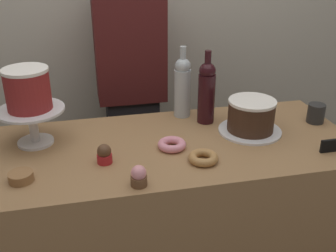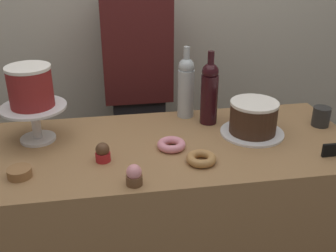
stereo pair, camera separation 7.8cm
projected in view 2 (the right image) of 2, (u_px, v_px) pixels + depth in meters
name	position (u px, v px, depth m)	size (l,w,h in m)	color
back_wall	(142.00, 6.00, 2.25)	(6.00, 0.05, 2.60)	#BCB7A8
display_counter	(168.00, 232.00, 1.81)	(1.53, 0.65, 0.90)	#997047
cake_stand_pedestal	(35.00, 117.00, 1.61)	(0.26, 0.26, 0.15)	silver
white_layer_cake	(30.00, 86.00, 1.56)	(0.17, 0.17, 0.16)	maroon
silver_serving_platter	(252.00, 133.00, 1.71)	(0.27, 0.27, 0.01)	white
chocolate_round_cake	(253.00, 117.00, 1.68)	(0.20, 0.20, 0.13)	#3D2619
wine_bottle_dark_red	(209.00, 92.00, 1.75)	(0.08, 0.08, 0.33)	black
wine_bottle_clear	(186.00, 86.00, 1.82)	(0.08, 0.08, 0.33)	#B2BCC1
cupcake_chocolate	(103.00, 153.00, 1.49)	(0.06, 0.06, 0.07)	red
cupcake_strawberry	(134.00, 175.00, 1.35)	(0.06, 0.06, 0.07)	brown
donut_maple	(201.00, 159.00, 1.49)	(0.11, 0.11, 0.03)	#B27F47
donut_pink	(171.00, 145.00, 1.58)	(0.11, 0.11, 0.03)	pink
cookie_stack	(20.00, 173.00, 1.40)	(0.08, 0.08, 0.03)	olive
price_sign_chalkboard	(331.00, 150.00, 1.52)	(0.07, 0.01, 0.05)	black
coffee_cup_ceramic	(321.00, 117.00, 1.77)	(0.08, 0.08, 0.08)	#282828
barista_figure	(138.00, 99.00, 2.24)	(0.36, 0.22, 1.60)	black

